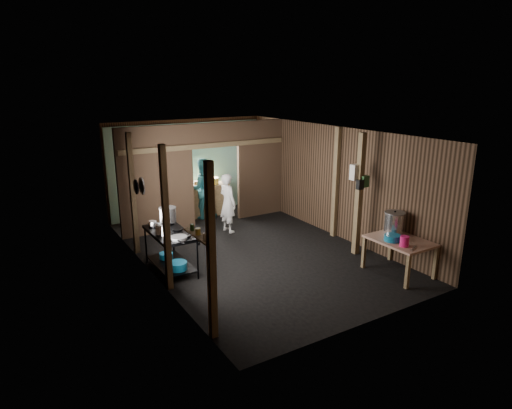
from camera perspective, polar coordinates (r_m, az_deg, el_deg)
floor at (r=9.70m, az=-0.62°, el=-5.99°), size 4.50×7.00×0.00m
ceiling at (r=9.06m, az=-0.66°, el=9.47°), size 4.50×7.00×0.00m
wall_back at (r=12.36m, az=-8.95°, el=4.90°), size 4.50×0.00×2.60m
wall_front at (r=6.66m, az=14.94°, el=-4.99°), size 4.50×0.00×2.60m
wall_left at (r=8.41m, az=-13.95°, el=-0.54°), size 0.00×7.00×2.60m
wall_right at (r=10.58m, az=9.93°, el=3.02°), size 0.00×7.00×2.60m
partition_left at (r=10.72m, az=-12.83°, el=3.03°), size 1.85×0.10×2.60m
partition_right at (r=11.92m, az=0.50°, el=4.70°), size 1.35×0.10×2.60m
partition_header at (r=11.14m, az=-5.37°, el=9.04°), size 1.30×0.10×0.60m
turquoise_panel at (r=12.32m, az=-8.83°, el=4.63°), size 4.40×0.06×2.50m
back_counter at (r=12.18m, az=-6.48°, el=0.61°), size 1.20×0.50×0.85m
wall_clock at (r=12.27m, az=-7.80°, el=7.71°), size 0.20×0.03×0.20m
post_left_a at (r=6.13m, az=-5.86°, el=-6.34°), size 0.10×0.12×2.60m
post_left_b at (r=7.70m, az=-11.64°, el=-1.91°), size 0.10×0.12×2.60m
post_left_c at (r=9.55m, az=-15.74°, el=1.27°), size 0.10×0.12×2.60m
post_right at (r=10.39m, az=10.35°, el=2.76°), size 0.10×0.12×2.60m
post_free at (r=9.39m, az=13.25°, el=1.20°), size 0.12×0.12×2.60m
cross_beam at (r=11.02m, az=-6.40°, el=7.63°), size 4.40×0.12×0.12m
pan_lid_big at (r=8.71m, az=-14.65°, el=2.35°), size 0.03×0.34×0.34m
pan_lid_small at (r=9.11m, az=-15.35°, el=2.23°), size 0.03×0.30×0.30m
wall_shelf at (r=6.53m, az=-7.54°, el=-4.03°), size 0.14×0.80×0.03m
jar_white at (r=6.30m, az=-6.64°, el=-4.15°), size 0.07×0.07×0.10m
jar_yellow at (r=6.51m, az=-7.56°, el=-3.49°), size 0.08×0.08×0.10m
jar_green at (r=6.70m, az=-8.32°, el=-2.95°), size 0.06×0.06×0.10m
bag_white at (r=9.31m, az=12.87°, el=4.13°), size 0.22×0.15×0.32m
bag_green at (r=9.33m, az=13.93°, el=2.96°), size 0.16×0.12×0.24m
bag_black at (r=9.23m, az=13.38°, el=2.54°), size 0.14×0.10×0.20m
gas_range at (r=8.73m, az=-11.05°, el=-5.99°), size 0.70×1.37×0.81m
prep_table at (r=8.91m, az=18.08°, el=-6.45°), size 0.85×1.17×0.69m
stove_pot_large at (r=9.07m, az=-11.40°, el=-1.43°), size 0.40×0.40×0.35m
stove_pot_med at (r=8.43m, az=-12.11°, el=-3.26°), size 0.32×0.32×0.22m
stove_saucepan at (r=8.97m, az=-13.34°, el=-2.44°), size 0.21×0.21×0.10m
frying_pan at (r=8.15m, az=-10.02°, el=-4.30°), size 0.42×0.59×0.07m
blue_tub_front at (r=8.49m, az=-10.16°, el=-7.85°), size 0.35×0.35×0.15m
blue_tub_back at (r=9.04m, az=-11.61°, el=-6.54°), size 0.28×0.28×0.11m
stock_pot at (r=9.00m, az=17.54°, el=-2.38°), size 0.49×0.49×0.47m
wash_basin at (r=8.67m, az=17.34°, el=-4.16°), size 0.38×0.38×0.12m
pink_bucket at (r=8.44m, az=18.76°, el=-4.56°), size 0.21×0.21×0.19m
knife at (r=8.42m, az=19.85°, el=-5.38°), size 0.29×0.16×0.01m
yellow_tub at (r=12.14m, az=-5.65°, el=3.09°), size 0.32×0.32×0.18m
red_cup at (r=11.95m, az=-7.80°, el=2.71°), size 0.12×0.12×0.14m
cook at (r=10.69m, az=-3.69°, el=0.20°), size 0.43×0.58×1.46m
worker_back at (r=11.81m, az=-7.00°, el=2.07°), size 0.89×0.75×1.63m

